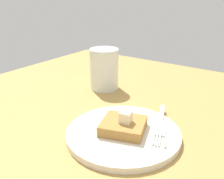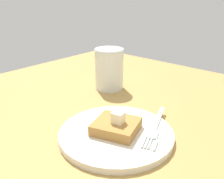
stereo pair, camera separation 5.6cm
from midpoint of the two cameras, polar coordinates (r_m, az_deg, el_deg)
name	(u,v)px [view 2 (the right image)]	position (r cm, az deg, el deg)	size (l,w,h in cm)	color
plate	(116,133)	(47.15, 4.42, -10.05)	(21.26, 21.26, 1.21)	silver
toast_slice_center	(116,126)	(46.37, 4.48, -8.48)	(7.26, 7.82, 1.95)	#A77538
butter_pat_primary	(118,118)	(45.06, 5.00, -6.51)	(2.09, 1.88, 2.09)	#F4EAC2
fork	(155,128)	(48.53, 13.04, -8.63)	(15.45, 7.08, 0.36)	silver
syrup_jar	(109,71)	(67.84, 1.74, 4.24)	(7.91, 7.91, 11.06)	#351409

